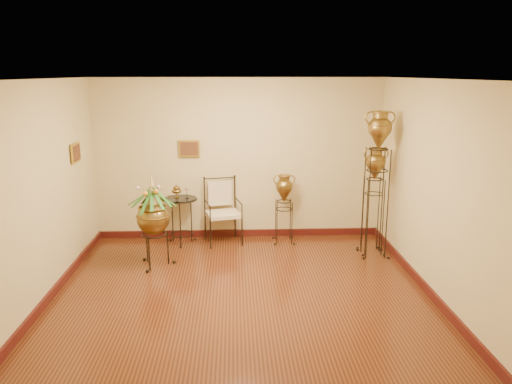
{
  "coord_description": "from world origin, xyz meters",
  "views": [
    {
      "loc": [
        -0.08,
        -6.09,
        2.88
      ],
      "look_at": [
        0.25,
        1.3,
        1.1
      ],
      "focal_mm": 35.0,
      "sensor_mm": 36.0,
      "label": 1
    }
  ],
  "objects_px": {
    "planter_urn": "(153,215)",
    "armchair": "(223,211)",
    "amphora_tall": "(377,183)",
    "side_table": "(181,220)",
    "amphora_mid": "(373,200)"
  },
  "relations": [
    {
      "from": "amphora_tall",
      "to": "planter_urn",
      "type": "height_order",
      "value": "amphora_tall"
    },
    {
      "from": "armchair",
      "to": "side_table",
      "type": "distance_m",
      "value": 0.73
    },
    {
      "from": "amphora_tall",
      "to": "planter_urn",
      "type": "distance_m",
      "value": 3.48
    },
    {
      "from": "amphora_tall",
      "to": "side_table",
      "type": "bearing_deg",
      "value": 167.39
    },
    {
      "from": "planter_urn",
      "to": "armchair",
      "type": "height_order",
      "value": "planter_urn"
    },
    {
      "from": "amphora_tall",
      "to": "amphora_mid",
      "type": "relative_size",
      "value": 1.34
    },
    {
      "from": "amphora_tall",
      "to": "planter_urn",
      "type": "xyz_separation_m",
      "value": [
        -3.45,
        -0.31,
        -0.38
      ]
    },
    {
      "from": "amphora_mid",
      "to": "armchair",
      "type": "distance_m",
      "value": 2.52
    },
    {
      "from": "armchair",
      "to": "side_table",
      "type": "height_order",
      "value": "armchair"
    },
    {
      "from": "amphora_tall",
      "to": "side_table",
      "type": "relative_size",
      "value": 2.31
    },
    {
      "from": "armchair",
      "to": "side_table",
      "type": "bearing_deg",
      "value": 166.47
    },
    {
      "from": "amphora_mid",
      "to": "planter_urn",
      "type": "relative_size",
      "value": 1.2
    },
    {
      "from": "amphora_mid",
      "to": "side_table",
      "type": "distance_m",
      "value": 3.23
    },
    {
      "from": "armchair",
      "to": "planter_urn",
      "type": "bearing_deg",
      "value": -148.57
    },
    {
      "from": "amphora_mid",
      "to": "side_table",
      "type": "bearing_deg",
      "value": 169.45
    }
  ]
}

